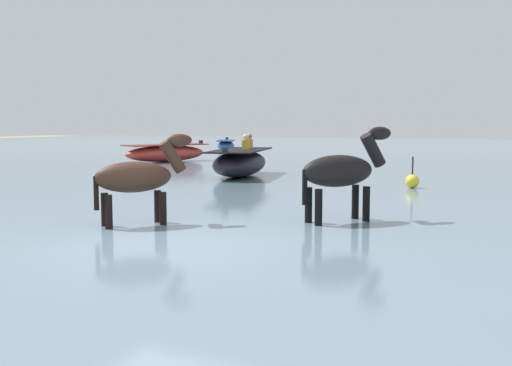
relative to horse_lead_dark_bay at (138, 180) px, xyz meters
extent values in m
plane|color=gray|center=(1.33, -1.24, -1.09)|extent=(120.00, 120.00, 0.00)
cube|color=slate|center=(1.33, 8.76, -0.93)|extent=(90.00, 90.00, 0.33)
ellipsoid|color=#382319|center=(-0.05, -0.06, 0.05)|extent=(1.16, 1.29, 0.52)
cylinder|color=black|center=(0.12, 0.39, -0.65)|extent=(0.12, 0.12, 0.88)
cylinder|color=black|center=(0.36, 0.20, -0.65)|extent=(0.12, 0.12, 0.88)
cylinder|color=black|center=(-0.45, -0.31, -0.65)|extent=(0.12, 0.12, 0.88)
cylinder|color=black|center=(-0.21, -0.51, -0.65)|extent=(0.12, 0.12, 0.88)
cylinder|color=#382319|center=(0.38, 0.47, 0.37)|extent=(0.46, 0.50, 0.59)
ellipsoid|color=#382319|center=(0.47, 0.57, 0.64)|extent=(0.42, 0.46, 0.22)
cylinder|color=black|center=(-0.43, -0.53, -0.19)|extent=(0.08, 0.08, 0.56)
ellipsoid|color=black|center=(2.92, 1.74, 0.12)|extent=(1.24, 1.37, 0.55)
cylinder|color=black|center=(3.09, 2.21, -0.63)|extent=(0.13, 0.13, 0.94)
cylinder|color=black|center=(3.35, 2.01, -0.63)|extent=(0.13, 0.13, 0.94)
cylinder|color=black|center=(2.49, 1.47, -0.63)|extent=(0.13, 0.13, 0.94)
cylinder|color=black|center=(2.74, 1.26, -0.63)|extent=(0.13, 0.13, 0.94)
cylinder|color=black|center=(3.38, 2.30, 0.46)|extent=(0.49, 0.53, 0.63)
ellipsoid|color=black|center=(3.46, 2.40, 0.75)|extent=(0.45, 0.49, 0.24)
cylinder|color=black|center=(2.51, 1.23, -0.14)|extent=(0.09, 0.09, 0.59)
ellipsoid|color=#BC382D|center=(-8.58, 13.73, -0.42)|extent=(2.76, 3.98, 0.70)
cube|color=maroon|center=(-8.58, 13.73, -0.05)|extent=(2.65, 3.82, 0.04)
cube|color=black|center=(-7.81, 15.38, 0.02)|extent=(0.20, 0.18, 0.18)
ellipsoid|color=#28518E|center=(-11.21, 24.11, -0.49)|extent=(2.15, 3.08, 0.55)
cube|color=navy|center=(-11.21, 24.11, -0.20)|extent=(2.06, 2.96, 0.04)
cube|color=black|center=(-11.81, 25.39, -0.13)|extent=(0.20, 0.18, 0.18)
ellipsoid|color=black|center=(-2.59, 8.91, -0.37)|extent=(2.36, 4.18, 0.80)
cube|color=black|center=(-2.59, 8.91, 0.05)|extent=(2.27, 4.01, 0.04)
cube|color=black|center=(-2.14, 7.08, 0.12)|extent=(0.18, 0.15, 0.18)
cube|color=gold|center=(-2.79, 10.00, 0.22)|extent=(0.24, 0.30, 0.30)
sphere|color=#A37556|center=(-2.79, 10.00, 0.46)|extent=(0.18, 0.18, 0.18)
cube|color=gold|center=(-2.41, 8.96, 0.22)|extent=(0.24, 0.30, 0.30)
sphere|color=beige|center=(-2.41, 8.96, 0.46)|extent=(0.18, 0.18, 0.18)
sphere|color=yellow|center=(3.02, 7.74, -0.59)|extent=(0.36, 0.36, 0.36)
cylinder|color=black|center=(3.02, 7.74, -0.18)|extent=(0.04, 0.04, 0.46)
camera|label=1|loc=(6.15, -8.38, 0.97)|focal=43.23mm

